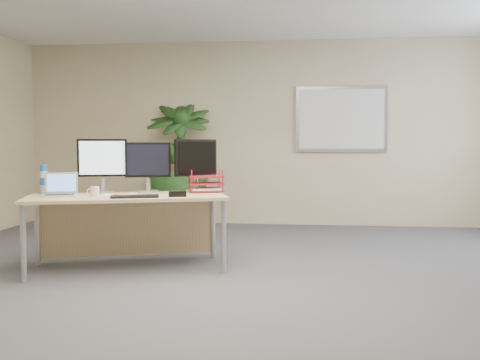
# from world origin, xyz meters

# --- Properties ---
(floor) EXTENTS (8.00, 8.00, 0.00)m
(floor) POSITION_xyz_m (0.00, 0.00, 0.00)
(floor) COLOR #434448
(floor) RESTS_ON ground
(back_wall) EXTENTS (7.00, 0.04, 2.70)m
(back_wall) POSITION_xyz_m (0.00, 4.00, 1.35)
(back_wall) COLOR tan
(back_wall) RESTS_ON floor
(whiteboard) EXTENTS (1.30, 0.04, 0.95)m
(whiteboard) POSITION_xyz_m (1.20, 3.97, 1.55)
(whiteboard) COLOR #AFAFB4
(whiteboard) RESTS_ON back_wall
(desk) EXTENTS (2.00, 1.30, 0.71)m
(desk) POSITION_xyz_m (-1.06, 1.11, 0.56)
(desk) COLOR tan
(desk) RESTS_ON floor
(floor_plant) EXTENTS (0.92, 0.92, 1.50)m
(floor_plant) POSITION_xyz_m (-1.15, 3.70, 0.75)
(floor_plant) COLOR #173D16
(floor_plant) RESTS_ON floor
(monitor_left) EXTENTS (0.47, 0.22, 0.54)m
(monitor_left) POSITION_xyz_m (-1.34, 1.22, 1.02)
(monitor_left) COLOR #B3B3B8
(monitor_left) RESTS_ON desk
(monitor_right) EXTENTS (0.44, 0.21, 0.50)m
(monitor_right) POSITION_xyz_m (-0.91, 1.32, 1.00)
(monitor_right) COLOR #B3B3B8
(monitor_right) RESTS_ON desk
(monitor_dark) EXTENTS (0.38, 0.36, 0.53)m
(monitor_dark) POSITION_xyz_m (-0.44, 1.44, 1.02)
(monitor_dark) COLOR #B3B3B8
(monitor_dark) RESTS_ON desk
(laptop) EXTENTS (0.37, 0.35, 0.22)m
(laptop) POSITION_xyz_m (-1.63, 0.90, 0.77)
(laptop) COLOR white
(laptop) RESTS_ON desk
(keyboard) EXTENTS (0.45, 0.27, 0.02)m
(keyboard) POSITION_xyz_m (-0.89, 0.81, 0.72)
(keyboard) COLOR black
(keyboard) RESTS_ON desk
(coffee_mug) EXTENTS (0.12, 0.08, 0.09)m
(coffee_mug) POSITION_xyz_m (-1.30, 0.89, 0.76)
(coffee_mug) COLOR silver
(coffee_mug) RESTS_ON desk
(spiral_notebook) EXTENTS (0.35, 0.30, 0.01)m
(spiral_notebook) POSITION_xyz_m (-1.06, 0.95, 0.72)
(spiral_notebook) COLOR white
(spiral_notebook) RESTS_ON desk
(orange_pen) EXTENTS (0.13, 0.10, 0.01)m
(orange_pen) POSITION_xyz_m (-1.07, 0.98, 0.73)
(orange_pen) COLOR #FC581C
(orange_pen) RESTS_ON spiral_notebook
(yellow_highlighter) EXTENTS (0.11, 0.03, 0.01)m
(yellow_highlighter) POSITION_xyz_m (-0.85, 0.99, 0.72)
(yellow_highlighter) COLOR #EFF519
(yellow_highlighter) RESTS_ON desk
(water_bottle) EXTENTS (0.07, 0.07, 0.28)m
(water_bottle) POSITION_xyz_m (-1.88, 1.07, 0.85)
(water_bottle) COLOR silver
(water_bottle) RESTS_ON desk
(letter_tray) EXTENTS (0.40, 0.35, 0.16)m
(letter_tray) POSITION_xyz_m (-0.34, 1.43, 0.78)
(letter_tray) COLOR maroon
(letter_tray) RESTS_ON desk
(stapler) EXTENTS (0.17, 0.09, 0.05)m
(stapler) POSITION_xyz_m (-0.51, 0.91, 0.74)
(stapler) COLOR black
(stapler) RESTS_ON desk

